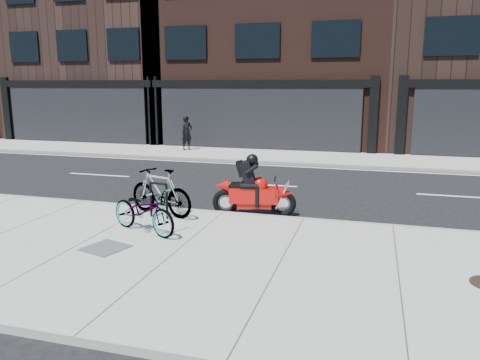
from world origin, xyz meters
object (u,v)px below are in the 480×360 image
(motorcycle, at_px, (258,191))
(pedestrian, at_px, (187,133))
(bike_rack, at_px, (159,197))
(bicycle_front, at_px, (144,210))
(bicycle_rear, at_px, (161,192))
(utility_grate, at_px, (105,248))

(motorcycle, distance_m, pedestrian, 11.41)
(bike_rack, bearing_deg, motorcycle, 31.06)
(bicycle_front, height_order, bicycle_rear, bicycle_rear)
(bike_rack, relative_size, pedestrian, 0.52)
(bicycle_rear, height_order, motorcycle, motorcycle)
(bicycle_front, xyz_separation_m, bicycle_rear, (-0.24, 1.34, 0.09))
(pedestrian, distance_m, utility_grate, 13.77)
(motorcycle, bearing_deg, bike_rack, -159.14)
(bike_rack, distance_m, utility_grate, 2.27)
(bicycle_front, height_order, utility_grate, bicycle_front)
(bike_rack, bearing_deg, bicycle_front, -80.52)
(bike_rack, relative_size, utility_grate, 1.14)
(bike_rack, xyz_separation_m, motorcycle, (2.08, 1.25, 0.00))
(bicycle_front, height_order, motorcycle, motorcycle)
(bicycle_front, bearing_deg, bicycle_rear, 31.90)
(bicycle_front, bearing_deg, motorcycle, -17.03)
(bike_rack, distance_m, bicycle_rear, 0.25)
(bike_rack, relative_size, bicycle_rear, 0.45)
(bike_rack, height_order, utility_grate, bike_rack)
(pedestrian, bearing_deg, bicycle_rear, -128.39)
(utility_grate, bearing_deg, bike_rack, 88.04)
(pedestrian, bearing_deg, motorcycle, -116.46)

